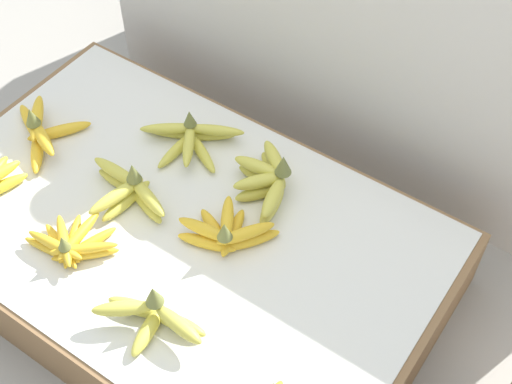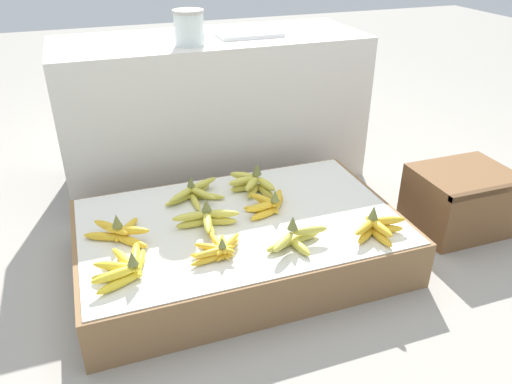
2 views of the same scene
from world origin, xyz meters
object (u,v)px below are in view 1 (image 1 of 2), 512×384
(banana_bunch_front_midleft, at_px, (71,245))
(banana_bunch_front_midright, at_px, (153,316))
(banana_bunch_middle_left, at_px, (40,130))
(banana_bunch_middle_midleft, at_px, (129,190))
(banana_bunch_middle_midright, at_px, (226,233))
(banana_bunch_back_midright, at_px, (268,180))
(banana_bunch_back_midleft, at_px, (190,137))

(banana_bunch_front_midleft, relative_size, banana_bunch_front_midright, 0.86)
(banana_bunch_front_midleft, bearing_deg, banana_bunch_middle_left, 145.53)
(banana_bunch_middle_midleft, bearing_deg, banana_bunch_middle_midright, 7.03)
(banana_bunch_front_midleft, xyz_separation_m, banana_bunch_front_midright, (0.25, -0.04, 0.01))
(banana_bunch_middle_midright, height_order, banana_bunch_back_midright, banana_bunch_back_midright)
(banana_bunch_front_midright, bearing_deg, banana_bunch_middle_midright, 90.77)
(banana_bunch_front_midleft, distance_m, banana_bunch_back_midright, 0.45)
(banana_bunch_back_midleft, height_order, banana_bunch_back_midright, banana_bunch_back_midright)
(banana_bunch_middle_left, xyz_separation_m, banana_bunch_middle_midright, (0.54, 0.01, -0.00))
(banana_bunch_front_midleft, xyz_separation_m, banana_bunch_back_midleft, (0.01, 0.38, 0.00))
(banana_bunch_middle_midleft, distance_m, banana_bunch_back_midleft, 0.21)
(banana_bunch_front_midleft, distance_m, banana_bunch_back_midleft, 0.38)
(banana_bunch_middle_midleft, bearing_deg, banana_bunch_middle_left, 175.76)
(banana_bunch_middle_left, distance_m, banana_bunch_middle_midleft, 0.30)
(banana_bunch_front_midleft, bearing_deg, banana_bunch_middle_midright, 39.41)
(banana_bunch_front_midleft, height_order, banana_bunch_front_midright, banana_bunch_front_midright)
(banana_bunch_middle_left, bearing_deg, banana_bunch_middle_midleft, -4.24)
(banana_bunch_front_midright, bearing_deg, banana_bunch_back_midleft, 119.58)
(banana_bunch_front_midright, height_order, banana_bunch_back_midright, banana_bunch_back_midright)
(banana_bunch_back_midleft, bearing_deg, banana_bunch_back_midright, -2.88)
(banana_bunch_middle_left, height_order, banana_bunch_middle_midright, banana_bunch_middle_left)
(banana_bunch_middle_midleft, bearing_deg, banana_bunch_back_midleft, 88.28)
(banana_bunch_middle_midleft, xyz_separation_m, banana_bunch_middle_midright, (0.24, 0.03, -0.00))
(banana_bunch_middle_left, height_order, banana_bunch_back_midright, banana_bunch_back_midright)
(banana_bunch_middle_midleft, bearing_deg, banana_bunch_back_midright, 39.86)
(banana_bunch_middle_midleft, height_order, banana_bunch_back_midright, banana_bunch_back_midright)
(banana_bunch_front_midright, xyz_separation_m, banana_bunch_back_midleft, (-0.24, 0.42, -0.01))
(banana_bunch_middle_midleft, relative_size, banana_bunch_back_midright, 1.17)
(banana_bunch_front_midright, relative_size, banana_bunch_back_midright, 1.12)
(banana_bunch_front_midright, height_order, banana_bunch_middle_left, banana_bunch_front_midright)
(banana_bunch_middle_midright, relative_size, banana_bunch_back_midleft, 0.82)
(banana_bunch_front_midright, distance_m, banana_bunch_middle_left, 0.59)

